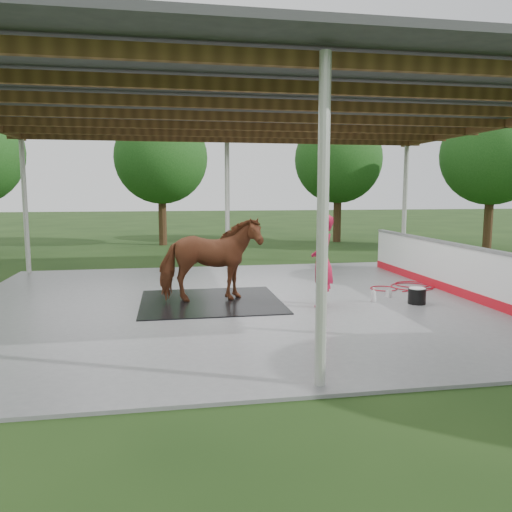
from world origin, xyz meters
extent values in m
plane|color=#1E3814|center=(0.00, 0.00, 0.00)|extent=(100.00, 100.00, 0.00)
cube|color=slate|center=(0.00, 0.00, 0.03)|extent=(12.00, 10.00, 0.05)
cylinder|color=beige|center=(0.00, -4.70, 1.98)|extent=(0.14, 0.14, 3.85)
cylinder|color=beige|center=(-5.70, 4.70, 1.98)|extent=(0.14, 0.14, 3.85)
cylinder|color=beige|center=(0.00, 4.70, 1.98)|extent=(0.14, 0.14, 3.85)
cylinder|color=beige|center=(5.70, 4.70, 1.98)|extent=(0.14, 0.14, 3.85)
cube|color=brown|center=(0.00, -4.50, 3.85)|extent=(12.00, 0.10, 0.18)
cube|color=brown|center=(0.00, -3.00, 3.85)|extent=(12.00, 0.10, 0.18)
cube|color=brown|center=(0.00, -1.50, 3.85)|extent=(12.00, 0.10, 0.18)
cube|color=brown|center=(0.00, 0.00, 3.85)|extent=(12.00, 0.10, 0.18)
cube|color=brown|center=(0.00, 1.50, 3.85)|extent=(12.00, 0.10, 0.18)
cube|color=brown|center=(0.00, 3.00, 3.85)|extent=(12.00, 0.10, 0.18)
cube|color=brown|center=(0.00, 4.50, 3.85)|extent=(12.00, 0.10, 0.18)
cube|color=brown|center=(5.70, 0.00, 3.85)|extent=(0.12, 10.00, 0.18)
cube|color=#38383A|center=(0.00, 0.00, 4.05)|extent=(12.60, 10.60, 0.10)
cube|color=red|center=(4.59, 0.00, 0.15)|extent=(0.14, 8.00, 0.20)
cube|color=white|center=(4.60, 0.00, 0.65)|extent=(0.12, 8.00, 1.00)
cube|color=slate|center=(4.60, 0.00, 1.17)|extent=(0.16, 8.00, 0.06)
cylinder|color=#382314|center=(-2.00, 12.00, 1.10)|extent=(0.36, 0.36, 2.20)
sphere|color=#194714|center=(-2.00, 12.00, 3.80)|extent=(4.00, 4.00, 4.00)
cylinder|color=#382314|center=(6.00, 12.00, 1.10)|extent=(0.36, 0.36, 2.20)
sphere|color=#194714|center=(6.00, 12.00, 3.80)|extent=(4.00, 4.00, 4.00)
cylinder|color=#382314|center=(11.00, 8.00, 1.10)|extent=(0.36, 0.36, 2.20)
sphere|color=#194714|center=(11.00, 8.00, 3.80)|extent=(4.00, 4.00, 4.00)
cube|color=black|center=(-0.91, 0.03, 0.06)|extent=(2.90, 2.72, 0.02)
imported|color=brown|center=(-0.91, 0.03, 0.95)|extent=(2.13, 1.07, 1.75)
imported|color=#B91337|center=(1.27, -0.72, 0.97)|extent=(0.64, 0.78, 1.84)
cylinder|color=black|center=(3.27, -0.87, 0.21)|extent=(0.36, 0.36, 0.32)
cylinder|color=white|center=(3.27, -0.87, 0.37)|extent=(0.33, 0.33, 0.03)
imported|color=silver|center=(2.45, -0.57, 0.20)|extent=(0.13, 0.13, 0.31)
imported|color=#338CD8|center=(2.98, -0.16, 0.16)|extent=(0.14, 0.13, 0.22)
torus|color=#B60D1F|center=(4.03, 0.81, 0.06)|extent=(1.00, 1.00, 0.02)
torus|color=#B60D1F|center=(4.16, 1.08, 0.06)|extent=(0.82, 0.82, 0.02)
torus|color=#B60D1F|center=(3.25, 0.71, 0.06)|extent=(0.63, 0.63, 0.02)
cylinder|color=#B60D1F|center=(4.17, 0.50, 0.06)|extent=(1.29, 0.44, 0.02)
camera|label=1|loc=(-1.75, -10.23, 2.36)|focal=35.00mm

